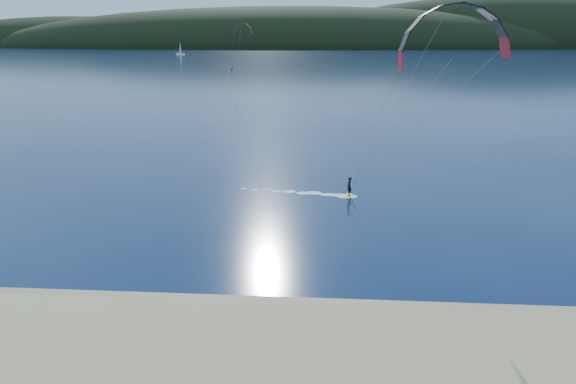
{
  "coord_description": "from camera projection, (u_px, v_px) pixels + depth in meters",
  "views": [
    {
      "loc": [
        5.06,
        -19.64,
        14.16
      ],
      "look_at": [
        3.04,
        10.0,
        5.0
      ],
      "focal_mm": 31.43,
      "sensor_mm": 36.0,
      "label": 1
    }
  ],
  "objects": [
    {
      "name": "ground",
      "position": [
        208.0,
        358.0,
        23.23
      ],
      "size": [
        1800.0,
        1800.0,
        0.0
      ],
      "primitive_type": "plane",
      "color": "#08183B",
      "rests_on": "ground"
    },
    {
      "name": "kitesurfer_far",
      "position": [
        242.0,
        33.0,
        204.48
      ],
      "size": [
        10.22,
        7.46,
        17.66
      ],
      "color": "#B0CE18",
      "rests_on": "ground"
    },
    {
      "name": "kitesurfer_near",
      "position": [
        447.0,
        63.0,
        39.85
      ],
      "size": [
        22.57,
        6.05,
        15.27
      ],
      "color": "#B0CE18",
      "rests_on": "ground"
    },
    {
      "name": "sailboat",
      "position": [
        180.0,
        54.0,
        416.96
      ],
      "size": [
        6.84,
        4.51,
        9.97
      ],
      "color": "white",
      "rests_on": "ground"
    },
    {
      "name": "headland",
      "position": [
        321.0,
        47.0,
        733.73
      ],
      "size": [
        1200.0,
        310.0,
        140.0
      ],
      "color": "black",
      "rests_on": "ground"
    },
    {
      "name": "wet_sand",
      "position": [
        226.0,
        307.0,
        27.5
      ],
      "size": [
        220.0,
        2.5,
        0.1
      ],
      "color": "#998159",
      "rests_on": "ground"
    }
  ]
}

